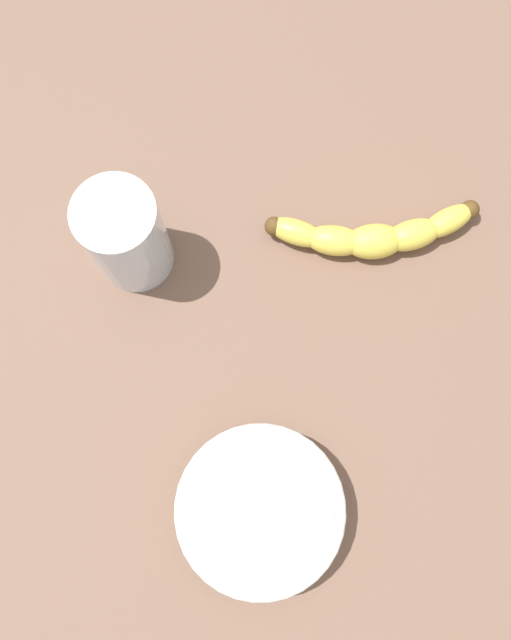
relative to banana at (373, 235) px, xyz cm
name	(u,v)px	position (x,y,z in cm)	size (l,w,h in cm)	color
wooden_tabletop	(236,282)	(-8.55, -12.03, -3.32)	(120.00, 120.00, 3.00)	brown
banana	(373,235)	(0.00, 0.00, 0.00)	(17.48, 16.50, 3.65)	#DCC749
smoothie_glass	(127,239)	(-18.04, -16.79, 3.78)	(7.74, 7.74, 12.11)	silver
ceramic_bowl	(260,509)	(7.79, -28.54, 0.93)	(15.54, 15.54, 4.61)	white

